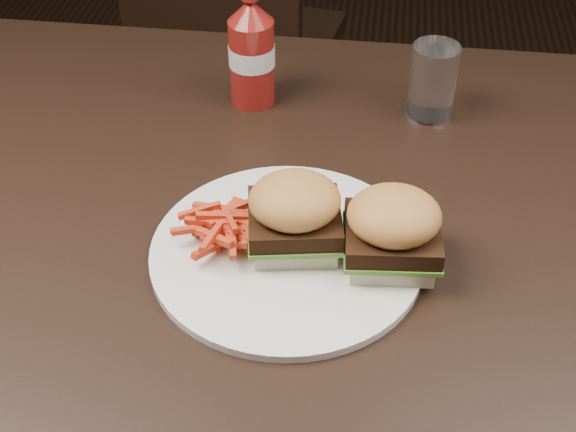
# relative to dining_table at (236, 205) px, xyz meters

# --- Properties ---
(dining_table) EXTENTS (1.20, 0.80, 0.04)m
(dining_table) POSITION_rel_dining_table_xyz_m (0.00, 0.00, 0.00)
(dining_table) COLOR black
(dining_table) RESTS_ON ground
(chair_far) EXTENTS (0.47, 0.47, 0.04)m
(chair_far) POSITION_rel_dining_table_xyz_m (-0.17, 0.93, -0.30)
(chair_far) COLOR black
(chair_far) RESTS_ON ground
(plate) EXTENTS (0.30, 0.30, 0.01)m
(plate) POSITION_rel_dining_table_xyz_m (0.08, -0.10, 0.03)
(plate) COLOR white
(plate) RESTS_ON dining_table
(sandwich_half_a) EXTENTS (0.10, 0.10, 0.02)m
(sandwich_half_a) POSITION_rel_dining_table_xyz_m (0.08, -0.09, 0.04)
(sandwich_half_a) COLOR beige
(sandwich_half_a) RESTS_ON plate
(sandwich_half_b) EXTENTS (0.10, 0.09, 0.02)m
(sandwich_half_b) POSITION_rel_dining_table_xyz_m (0.19, -0.10, 0.04)
(sandwich_half_b) COLOR beige
(sandwich_half_b) RESTS_ON plate
(fries_pile) EXTENTS (0.11, 0.11, 0.04)m
(fries_pile) POSITION_rel_dining_table_xyz_m (0.01, -0.10, 0.05)
(fries_pile) COLOR red
(fries_pile) RESTS_ON plate
(ketchup_bottle) EXTENTS (0.07, 0.07, 0.12)m
(ketchup_bottle) POSITION_rel_dining_table_xyz_m (-0.01, 0.21, 0.08)
(ketchup_bottle) COLOR maroon
(ketchup_bottle) RESTS_ON dining_table
(tumbler) EXTENTS (0.07, 0.07, 0.10)m
(tumbler) POSITION_rel_dining_table_xyz_m (0.23, 0.20, 0.08)
(tumbler) COLOR white
(tumbler) RESTS_ON dining_table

